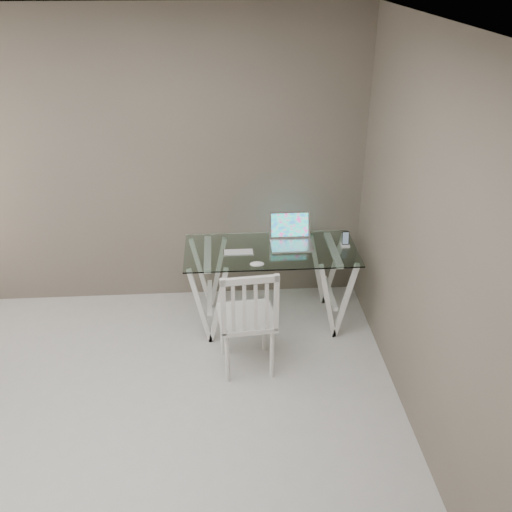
{
  "coord_description": "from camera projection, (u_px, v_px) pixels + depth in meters",
  "views": [
    {
      "loc": [
        0.67,
        -2.68,
        3.05
      ],
      "look_at": [
        0.95,
        1.4,
        0.85
      ],
      "focal_mm": 40.0,
      "sensor_mm": 36.0,
      "label": 1
    }
  ],
  "objects": [
    {
      "name": "desk",
      "position": [
        270.0,
        285.0,
        5.13
      ],
      "size": [
        1.5,
        0.7,
        0.75
      ],
      "color": "silver",
      "rests_on": "ground"
    },
    {
      "name": "chair",
      "position": [
        248.0,
        317.0,
        4.43
      ],
      "size": [
        0.48,
        0.48,
        0.97
      ],
      "rotation": [
        0.0,
        0.0,
        0.09
      ],
      "color": "silver",
      "rests_on": "ground"
    },
    {
      "name": "laptop",
      "position": [
        291.0,
        237.0,
        5.05
      ],
      "size": [
        0.37,
        0.33,
        0.25
      ],
      "color": "silver",
      "rests_on": "desk"
    },
    {
      "name": "mouse",
      "position": [
        257.0,
        264.0,
        4.69
      ],
      "size": [
        0.12,
        0.07,
        0.04
      ],
      "primitive_type": "ellipsoid",
      "color": "white",
      "rests_on": "desk"
    },
    {
      "name": "keyboard",
      "position": [
        238.0,
        252.0,
        4.91
      ],
      "size": [
        0.27,
        0.11,
        0.01
      ],
      "primitive_type": "cube",
      "color": "silver",
      "rests_on": "desk"
    },
    {
      "name": "room",
      "position": [
        80.0,
        241.0,
        2.96
      ],
      "size": [
        4.5,
        4.52,
        2.71
      ],
      "color": "beige",
      "rests_on": "ground"
    },
    {
      "name": "phone_dock",
      "position": [
        345.0,
        242.0,
        5.0
      ],
      "size": [
        0.07,
        0.07,
        0.14
      ],
      "color": "white",
      "rests_on": "desk"
    }
  ]
}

